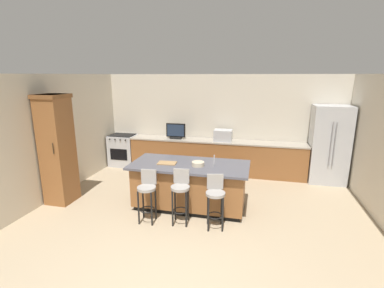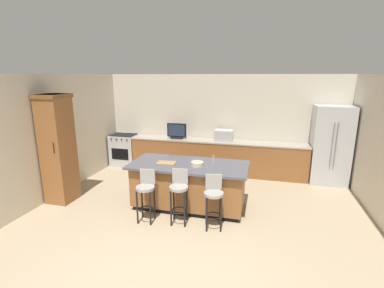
# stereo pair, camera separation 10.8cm
# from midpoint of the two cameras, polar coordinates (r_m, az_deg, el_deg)

# --- Properties ---
(ground_plane) EXTENTS (19.65, 19.65, 0.00)m
(ground_plane) POSITION_cam_midpoint_polar(r_m,az_deg,el_deg) (4.05, -6.26, -27.09)
(ground_plane) COLOR tan
(wall_back) EXTENTS (7.05, 0.12, 2.67)m
(wall_back) POSITION_cam_midpoint_polar(r_m,az_deg,el_deg) (7.96, 5.37, 4.29)
(wall_back) COLOR beige
(wall_back) RESTS_ON ground_plane
(wall_left) EXTENTS (0.12, 5.31, 2.67)m
(wall_left) POSITION_cam_midpoint_polar(r_m,az_deg,el_deg) (7.04, -25.80, 1.69)
(wall_left) COLOR beige
(wall_left) RESTS_ON ground_plane
(counter_back) EXTENTS (4.79, 0.62, 0.91)m
(counter_back) POSITION_cam_midpoint_polar(r_m,az_deg,el_deg) (7.80, 4.38, -2.52)
(counter_back) COLOR brown
(counter_back) RESTS_ON ground_plane
(kitchen_island) EXTENTS (2.35, 1.10, 0.92)m
(kitchen_island) POSITION_cam_midpoint_polar(r_m,az_deg,el_deg) (5.77, -1.02, -8.33)
(kitchen_island) COLOR black
(kitchen_island) RESTS_ON ground_plane
(refrigerator) EXTENTS (0.87, 0.73, 1.94)m
(refrigerator) POSITION_cam_midpoint_polar(r_m,az_deg,el_deg) (7.73, 25.66, -0.10)
(refrigerator) COLOR #B7BABF
(refrigerator) RESTS_ON ground_plane
(range_oven) EXTENTS (0.75, 0.63, 0.93)m
(range_oven) POSITION_cam_midpoint_polar(r_m,az_deg,el_deg) (8.65, -14.11, -1.21)
(range_oven) COLOR #B7BABF
(range_oven) RESTS_ON ground_plane
(cabinet_tower) EXTENTS (0.54, 0.60, 2.28)m
(cabinet_tower) POSITION_cam_midpoint_polar(r_m,az_deg,el_deg) (6.46, -26.10, -0.71)
(cabinet_tower) COLOR brown
(cabinet_tower) RESTS_ON ground_plane
(microwave) EXTENTS (0.48, 0.36, 0.30)m
(microwave) POSITION_cam_midpoint_polar(r_m,az_deg,el_deg) (7.63, 5.93, 1.77)
(microwave) COLOR #B7BABF
(microwave) RESTS_ON counter_back
(tv_monitor) EXTENTS (0.54, 0.16, 0.43)m
(tv_monitor) POSITION_cam_midpoint_polar(r_m,az_deg,el_deg) (7.84, -3.70, 2.52)
(tv_monitor) COLOR black
(tv_monitor) RESTS_ON counter_back
(sink_faucet_back) EXTENTS (0.02, 0.02, 0.24)m
(sink_faucet_back) POSITION_cam_midpoint_polar(r_m,az_deg,el_deg) (7.73, 5.82, 1.71)
(sink_faucet_back) COLOR #B2B2B7
(sink_faucet_back) RESTS_ON counter_back
(sink_faucet_island) EXTENTS (0.02, 0.02, 0.22)m
(sink_faucet_island) POSITION_cam_midpoint_polar(r_m,az_deg,el_deg) (5.49, 3.95, -3.34)
(sink_faucet_island) COLOR #B2B2B7
(sink_faucet_island) RESTS_ON kitchen_island
(bar_stool_left) EXTENTS (0.34, 0.35, 0.97)m
(bar_stool_left) POSITION_cam_midpoint_polar(r_m,az_deg,el_deg) (5.27, -9.65, -9.52)
(bar_stool_left) COLOR gray
(bar_stool_left) RESTS_ON ground_plane
(bar_stool_center) EXTENTS (0.34, 0.35, 1.00)m
(bar_stool_center) POSITION_cam_midpoint_polar(r_m,az_deg,el_deg) (5.13, -2.94, -9.66)
(bar_stool_center) COLOR gray
(bar_stool_center) RESTS_ON ground_plane
(bar_stool_right) EXTENTS (0.35, 0.37, 0.96)m
(bar_stool_right) POSITION_cam_midpoint_polar(r_m,az_deg,el_deg) (5.01, 4.12, -10.71)
(bar_stool_right) COLOR gray
(bar_stool_right) RESTS_ON ground_plane
(fruit_bowl) EXTENTS (0.25, 0.25, 0.08)m
(fruit_bowl) POSITION_cam_midpoint_polar(r_m,az_deg,el_deg) (5.49, 0.67, -4.05)
(fruit_bowl) COLOR beige
(fruit_bowl) RESTS_ON kitchen_island
(tv_remote) EXTENTS (0.11, 0.17, 0.02)m
(tv_remote) POSITION_cam_midpoint_polar(r_m,az_deg,el_deg) (5.51, 0.86, -4.32)
(tv_remote) COLOR black
(tv_remote) RESTS_ON kitchen_island
(cutting_board) EXTENTS (0.39, 0.27, 0.02)m
(cutting_board) POSITION_cam_midpoint_polar(r_m,az_deg,el_deg) (5.68, -5.61, -3.86)
(cutting_board) COLOR #A87F51
(cutting_board) RESTS_ON kitchen_island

